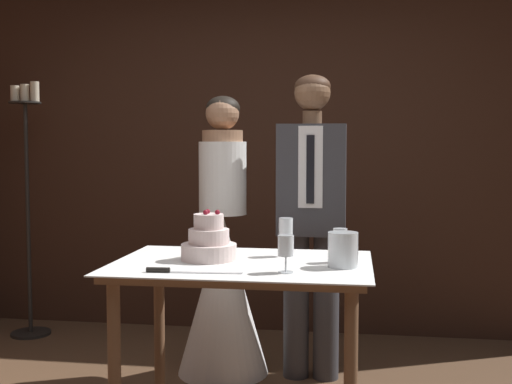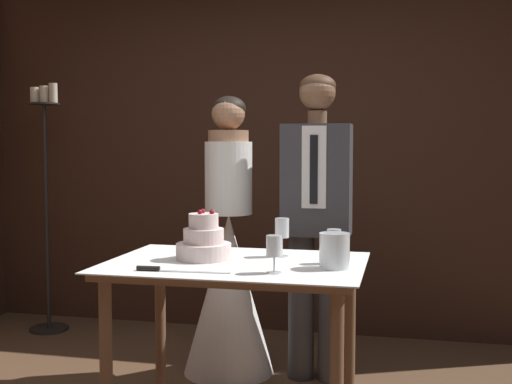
{
  "view_description": "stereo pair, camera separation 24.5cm",
  "coord_description": "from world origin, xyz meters",
  "px_view_note": "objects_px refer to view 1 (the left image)",
  "views": [
    {
      "loc": [
        0.61,
        -2.57,
        1.35
      ],
      "look_at": [
        0.1,
        0.7,
        1.12
      ],
      "focal_mm": 45.0,
      "sensor_mm": 36.0,
      "label": 1
    },
    {
      "loc": [
        0.85,
        -2.53,
        1.35
      ],
      "look_at": [
        0.1,
        0.7,
        1.12
      ],
      "focal_mm": 45.0,
      "sensor_mm": 36.0,
      "label": 2
    }
  ],
  "objects_px": {
    "cake_table": "(242,286)",
    "candle_stand": "(28,208)",
    "wine_glass_near": "(286,248)",
    "bride": "(223,273)",
    "tiered_cake": "(209,243)",
    "cake_knife": "(175,271)",
    "wine_glass_middle": "(286,230)",
    "wine_glass_far": "(340,239)",
    "groom": "(312,211)",
    "hurricane_candle": "(343,251)"
  },
  "relations": [
    {
      "from": "wine_glass_near",
      "to": "wine_glass_far",
      "type": "distance_m",
      "value": 0.35
    },
    {
      "from": "cake_table",
      "to": "bride",
      "type": "distance_m",
      "value": 0.88
    },
    {
      "from": "tiered_cake",
      "to": "hurricane_candle",
      "type": "relative_size",
      "value": 1.67
    },
    {
      "from": "wine_glass_far",
      "to": "groom",
      "type": "bearing_deg",
      "value": 103.25
    },
    {
      "from": "bride",
      "to": "groom",
      "type": "bearing_deg",
      "value": -0.05
    },
    {
      "from": "hurricane_candle",
      "to": "groom",
      "type": "height_order",
      "value": "groom"
    },
    {
      "from": "candle_stand",
      "to": "hurricane_candle",
      "type": "bearing_deg",
      "value": -32.52
    },
    {
      "from": "wine_glass_far",
      "to": "bride",
      "type": "relative_size",
      "value": 0.09
    },
    {
      "from": "cake_knife",
      "to": "groom",
      "type": "distance_m",
      "value": 1.23
    },
    {
      "from": "wine_glass_far",
      "to": "wine_glass_middle",
      "type": "bearing_deg",
      "value": 153.95
    },
    {
      "from": "candle_stand",
      "to": "tiered_cake",
      "type": "bearing_deg",
      "value": -39.56
    },
    {
      "from": "wine_glass_far",
      "to": "groom",
      "type": "distance_m",
      "value": 0.79
    },
    {
      "from": "cake_knife",
      "to": "wine_glass_far",
      "type": "relative_size",
      "value": 2.6
    },
    {
      "from": "wine_glass_near",
      "to": "bride",
      "type": "xyz_separation_m",
      "value": [
        -0.48,
        1.04,
        -0.33
      ]
    },
    {
      "from": "tiered_cake",
      "to": "bride",
      "type": "bearing_deg",
      "value": 96.99
    },
    {
      "from": "cake_table",
      "to": "wine_glass_near",
      "type": "height_order",
      "value": "wine_glass_near"
    },
    {
      "from": "tiered_cake",
      "to": "candle_stand",
      "type": "bearing_deg",
      "value": 140.44
    },
    {
      "from": "groom",
      "to": "tiered_cake",
      "type": "bearing_deg",
      "value": -118.26
    },
    {
      "from": "tiered_cake",
      "to": "groom",
      "type": "xyz_separation_m",
      "value": [
        0.43,
        0.79,
        0.08
      ]
    },
    {
      "from": "wine_glass_middle",
      "to": "cake_knife",
      "type": "bearing_deg",
      "value": -131.15
    },
    {
      "from": "groom",
      "to": "cake_knife",
      "type": "bearing_deg",
      "value": -114.06
    },
    {
      "from": "tiered_cake",
      "to": "wine_glass_near",
      "type": "distance_m",
      "value": 0.46
    },
    {
      "from": "tiered_cake",
      "to": "wine_glass_middle",
      "type": "xyz_separation_m",
      "value": [
        0.34,
        0.15,
        0.05
      ]
    },
    {
      "from": "wine_glass_far",
      "to": "bride",
      "type": "bearing_deg",
      "value": 132.54
    },
    {
      "from": "bride",
      "to": "groom",
      "type": "relative_size",
      "value": 0.94
    },
    {
      "from": "tiered_cake",
      "to": "wine_glass_middle",
      "type": "relative_size",
      "value": 1.39
    },
    {
      "from": "tiered_cake",
      "to": "hurricane_candle",
      "type": "height_order",
      "value": "tiered_cake"
    },
    {
      "from": "bride",
      "to": "wine_glass_far",
      "type": "bearing_deg",
      "value": -47.46
    },
    {
      "from": "hurricane_candle",
      "to": "wine_glass_near",
      "type": "bearing_deg",
      "value": -145.78
    },
    {
      "from": "wine_glass_middle",
      "to": "groom",
      "type": "relative_size",
      "value": 0.11
    },
    {
      "from": "hurricane_candle",
      "to": "groom",
      "type": "xyz_separation_m",
      "value": [
        -0.2,
        0.88,
        0.09
      ]
    },
    {
      "from": "hurricane_candle",
      "to": "tiered_cake",
      "type": "bearing_deg",
      "value": 171.72
    },
    {
      "from": "cake_table",
      "to": "tiered_cake",
      "type": "height_order",
      "value": "tiered_cake"
    },
    {
      "from": "groom",
      "to": "wine_glass_near",
      "type": "bearing_deg",
      "value": -92.14
    },
    {
      "from": "hurricane_candle",
      "to": "groom",
      "type": "distance_m",
      "value": 0.91
    },
    {
      "from": "cake_knife",
      "to": "wine_glass_middle",
      "type": "xyz_separation_m",
      "value": [
        0.42,
        0.48,
        0.12
      ]
    },
    {
      "from": "cake_knife",
      "to": "wine_glass_middle",
      "type": "height_order",
      "value": "wine_glass_middle"
    },
    {
      "from": "wine_glass_far",
      "to": "hurricane_candle",
      "type": "relative_size",
      "value": 1.01
    },
    {
      "from": "wine_glass_far",
      "to": "groom",
      "type": "height_order",
      "value": "groom"
    },
    {
      "from": "bride",
      "to": "groom",
      "type": "height_order",
      "value": "groom"
    },
    {
      "from": "cake_knife",
      "to": "hurricane_candle",
      "type": "height_order",
      "value": "hurricane_candle"
    },
    {
      "from": "cake_table",
      "to": "wine_glass_middle",
      "type": "distance_m",
      "value": 0.35
    },
    {
      "from": "bride",
      "to": "groom",
      "type": "xyz_separation_m",
      "value": [
        0.52,
        -0.0,
        0.38
      ]
    },
    {
      "from": "cake_knife",
      "to": "bride",
      "type": "relative_size",
      "value": 0.25
    },
    {
      "from": "wine_glass_near",
      "to": "bride",
      "type": "height_order",
      "value": "bride"
    },
    {
      "from": "bride",
      "to": "hurricane_candle",
      "type": "bearing_deg",
      "value": -50.88
    },
    {
      "from": "cake_table",
      "to": "candle_stand",
      "type": "distance_m",
      "value": 2.27
    },
    {
      "from": "wine_glass_far",
      "to": "hurricane_candle",
      "type": "bearing_deg",
      "value": -82.77
    },
    {
      "from": "tiered_cake",
      "to": "cake_knife",
      "type": "bearing_deg",
      "value": -102.49
    },
    {
      "from": "tiered_cake",
      "to": "wine_glass_middle",
      "type": "distance_m",
      "value": 0.38
    }
  ]
}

